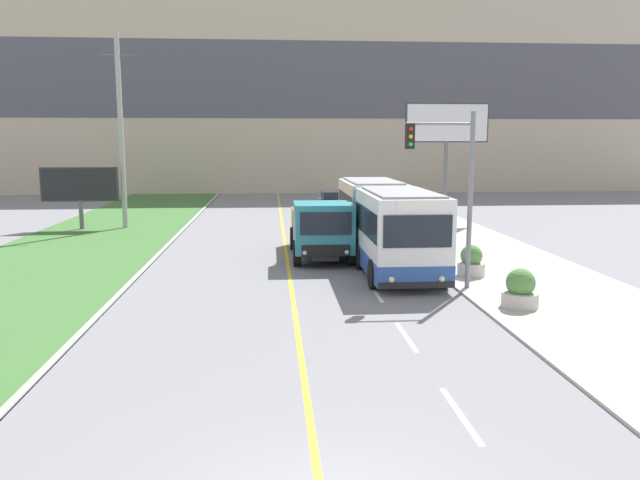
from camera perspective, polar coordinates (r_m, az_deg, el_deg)
The scene contains 12 objects.
lane_marking_centre at distance 10.88m, azimuth 1.46°, elevation -17.90°, with size 2.88×140.00×0.01m.
apartment_block_background at distance 63.77m, azimuth -4.01°, elevation 13.64°, with size 80.00×8.04×20.19m.
city_bus at distance 25.60m, azimuth 5.90°, elevation 1.54°, with size 2.66×11.80×3.18m.
dump_truck at distance 25.93m, azimuth 0.13°, elevation 0.87°, with size 2.44×6.61×2.49m.
car_distant at distance 44.13m, azimuth 1.20°, elevation 3.50°, with size 1.80×4.30×1.45m.
utility_pole_far at distance 37.15m, azimuth -17.74°, elevation 9.50°, with size 1.80×0.28×10.92m.
traffic_light_mast at distance 20.83m, azimuth 11.95°, elevation 5.57°, with size 2.28×0.32×5.88m.
billboard_large at distance 38.52m, azimuth 11.52°, elevation 9.93°, with size 5.01×0.24×7.18m.
billboard_small at distance 37.44m, azimuth -21.13°, elevation 4.64°, with size 4.24×0.24×3.51m.
planter_round_near at distance 19.35m, azimuth 17.84°, elevation -4.39°, with size 1.07×1.07×1.16m.
planter_round_second at distance 23.28m, azimuth 13.66°, elevation -2.00°, with size 0.99×0.99×1.15m.
planter_round_third at distance 27.36m, azimuth 10.96°, elevation -0.29°, with size 0.99×0.99×1.14m.
Camera 1 is at (-0.64, -7.28, 4.93)m, focal length 35.00 mm.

